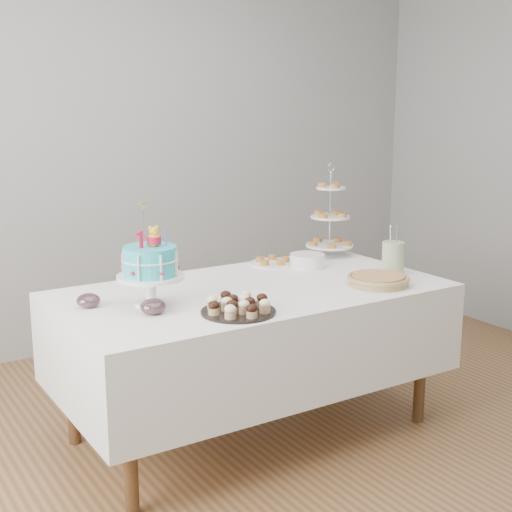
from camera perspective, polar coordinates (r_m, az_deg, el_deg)
floor at (r=3.60m, az=2.32°, el=-15.62°), size 5.00×5.00×0.00m
walls at (r=3.19m, az=2.53°, el=6.30°), size 5.04×4.04×2.70m
table at (r=3.61m, az=-0.32°, el=-6.09°), size 1.92×1.02×0.77m
birthday_cake at (r=3.26m, az=-8.43°, el=-1.78°), size 0.31×0.31×0.47m
cupcake_tray at (r=3.14m, az=-1.42°, el=-3.93°), size 0.33×0.33×0.08m
pie at (r=3.66m, az=9.75°, el=-1.85°), size 0.32×0.32×0.05m
tiered_stand at (r=4.27m, az=5.95°, el=3.09°), size 0.28×0.28×0.55m
plate_stack at (r=3.98m, az=4.12°, el=-0.37°), size 0.19×0.19×0.08m
pastry_plate at (r=4.04m, az=1.34°, el=-0.46°), size 0.26×0.26×0.04m
jam_bowl_a at (r=3.16m, az=-8.24°, el=-4.03°), size 0.12×0.12×0.07m
jam_bowl_b at (r=3.31m, az=-13.26°, el=-3.49°), size 0.11×0.11×0.06m
utensil_pitcher at (r=3.89m, az=10.91°, el=-0.03°), size 0.13×0.12×0.26m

